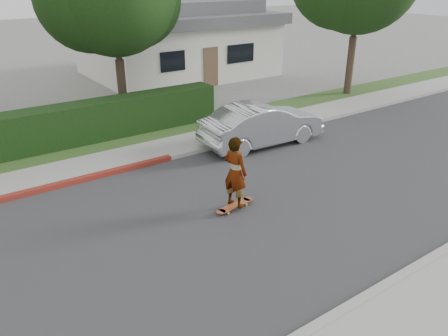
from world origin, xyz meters
The scene contains 11 objects.
ground centered at (0.00, 0.00, 0.00)m, with size 120.00×120.00×0.00m, color slate.
road centered at (0.00, 0.00, 0.01)m, with size 60.00×8.00×0.01m, color #2D2D30.
curb_near centered at (0.00, -4.10, 0.07)m, with size 60.00×0.20×0.15m, color #9E9E99.
curb_far centered at (0.00, 4.10, 0.07)m, with size 60.00×0.20×0.15m, color #9E9E99.
sidewalk_far centered at (0.00, 5.00, 0.06)m, with size 60.00×1.60×0.12m, color gray.
planting_strip centered at (0.00, 6.60, 0.05)m, with size 60.00×1.60×0.10m, color #2D4C1E.
hedge centered at (-3.00, 7.20, 0.75)m, with size 15.00×1.00×1.50m, color black.
house centered at (8.00, 16.00, 2.10)m, with size 10.60×8.60×4.30m.
skateboard centered at (0.82, 0.17, 0.11)m, with size 1.26×0.43×0.11m.
skateboarder centered at (0.82, 0.17, 1.07)m, with size 0.69×0.45×1.89m, color white.
car_silver centered at (4.44, 3.50, 0.75)m, with size 1.59×4.57×1.50m, color silver.
Camera 1 is at (-5.14, -7.91, 5.66)m, focal length 35.00 mm.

